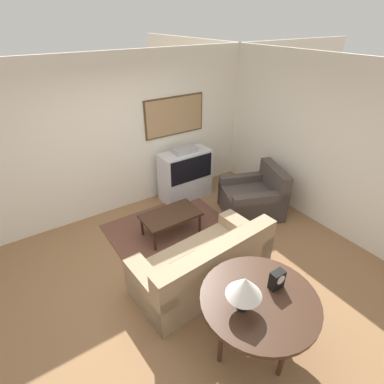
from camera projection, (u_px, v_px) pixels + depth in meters
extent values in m
plane|color=#8E6642|center=(185.00, 273.00, 4.24)|extent=(12.00, 12.00, 0.00)
cube|color=silver|center=(117.00, 138.00, 5.07)|extent=(12.00, 0.06, 2.70)
cube|color=#4C381E|center=(175.00, 116.00, 5.47)|extent=(1.21, 0.03, 0.70)
cube|color=#A37F56|center=(175.00, 116.00, 5.46)|extent=(1.16, 0.01, 0.65)
cube|color=silver|center=(322.00, 145.00, 4.80)|extent=(0.06, 12.00, 2.70)
cube|color=brown|center=(175.00, 234.00, 4.98)|extent=(1.95, 1.85, 0.01)
cube|color=silver|center=(185.00, 187.00, 5.91)|extent=(0.98, 0.45, 0.43)
cube|color=silver|center=(185.00, 165.00, 5.67)|extent=(0.98, 0.45, 0.53)
cube|color=black|center=(192.00, 169.00, 5.50)|extent=(0.88, 0.01, 0.46)
cube|color=#9E9EA3|center=(185.00, 150.00, 5.51)|extent=(0.44, 0.25, 0.09)
cube|color=#9E8466|center=(202.00, 268.00, 4.05)|extent=(1.90, 0.99, 0.40)
cube|color=#9E8466|center=(219.00, 259.00, 3.62)|extent=(1.85, 0.35, 0.42)
cube|color=#9E8466|center=(243.00, 240.00, 4.43)|extent=(0.30, 0.87, 0.56)
cube|color=#9E8466|center=(150.00, 293.00, 3.59)|extent=(0.30, 0.87, 0.56)
cube|color=#715F49|center=(235.00, 242.00, 3.95)|extent=(0.37, 0.15, 0.34)
cube|color=#715F49|center=(185.00, 270.00, 3.51)|extent=(0.37, 0.15, 0.34)
cube|color=#473D38|center=(251.00, 202.00, 5.42)|extent=(1.23, 1.18, 0.46)
cube|color=#473D38|center=(275.00, 178.00, 5.27)|extent=(0.49, 0.89, 0.42)
cube|color=#473D38|center=(244.00, 189.00, 5.69)|extent=(0.97, 0.50, 0.60)
cube|color=#473D38|center=(260.00, 210.00, 5.08)|extent=(0.97, 0.50, 0.60)
cube|color=#3D2619|center=(171.00, 215.00, 4.81)|extent=(0.93, 0.54, 0.04)
cylinder|color=#3D2619|center=(155.00, 242.00, 4.55)|extent=(0.04, 0.04, 0.36)
cylinder|color=#3D2619|center=(200.00, 223.00, 4.95)|extent=(0.04, 0.04, 0.36)
cylinder|color=#3D2619|center=(142.00, 227.00, 4.87)|extent=(0.04, 0.04, 0.36)
cylinder|color=#3D2619|center=(185.00, 211.00, 5.27)|extent=(0.04, 0.04, 0.36)
cylinder|color=#3D2619|center=(259.00, 300.00, 2.96)|extent=(1.18, 1.18, 0.04)
cube|color=#3D2619|center=(259.00, 304.00, 2.99)|extent=(1.01, 0.47, 0.08)
cylinder|color=#3D2619|center=(221.00, 340.00, 2.99)|extent=(0.05, 0.05, 0.71)
cylinder|color=#3D2619|center=(278.00, 302.00, 3.39)|extent=(0.05, 0.05, 0.71)
cylinder|color=#3D2619|center=(284.00, 353.00, 2.87)|extent=(0.05, 0.05, 0.71)
cylinder|color=black|center=(242.00, 307.00, 2.84)|extent=(0.11, 0.11, 0.02)
cylinder|color=black|center=(244.00, 294.00, 2.75)|extent=(0.02, 0.02, 0.33)
cone|color=silver|center=(245.00, 286.00, 2.70)|extent=(0.34, 0.34, 0.21)
cube|color=black|center=(277.00, 280.00, 3.02)|extent=(0.15, 0.09, 0.20)
cylinder|color=white|center=(281.00, 280.00, 2.96)|extent=(0.10, 0.01, 0.10)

